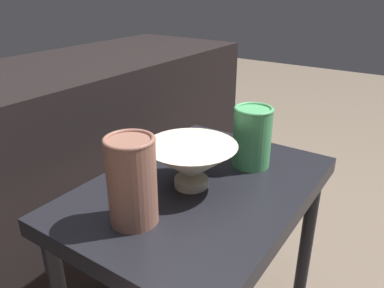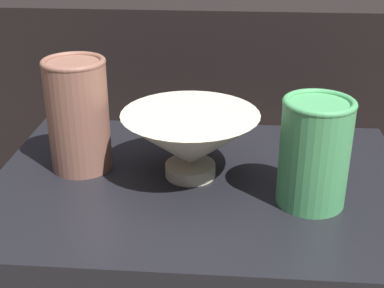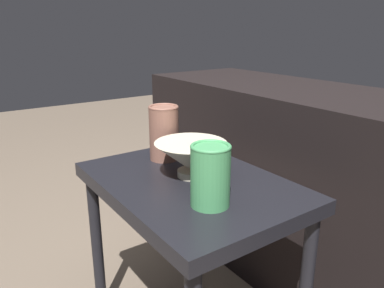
# 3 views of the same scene
# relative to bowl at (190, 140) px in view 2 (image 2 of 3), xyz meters

# --- Properties ---
(table) EXTENTS (0.62, 0.44, 0.55)m
(table) POSITION_rel_bowl_xyz_m (0.02, -0.01, -0.13)
(table) COLOR black
(table) RESTS_ON ground_plane
(couch_backdrop) EXTENTS (1.62, 0.50, 0.74)m
(couch_backdrop) POSITION_rel_bowl_xyz_m (0.02, 0.57, -0.24)
(couch_backdrop) COLOR black
(couch_backdrop) RESTS_ON ground_plane
(bowl) EXTENTS (0.20, 0.20, 0.10)m
(bowl) POSITION_rel_bowl_xyz_m (0.00, 0.00, 0.00)
(bowl) COLOR beige
(bowl) RESTS_ON table
(vase_textured_left) EXTENTS (0.09, 0.09, 0.17)m
(vase_textured_left) POSITION_rel_bowl_xyz_m (-0.17, 0.02, 0.03)
(vase_textured_left) COLOR brown
(vase_textured_left) RESTS_ON table
(vase_colorful_right) EXTENTS (0.10, 0.10, 0.15)m
(vase_colorful_right) POSITION_rel_bowl_xyz_m (0.17, -0.06, 0.02)
(vase_colorful_right) COLOR #47995B
(vase_colorful_right) RESTS_ON table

